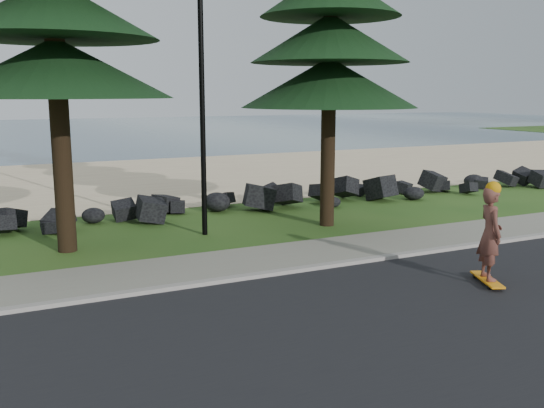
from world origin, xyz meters
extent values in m
plane|color=#274E18|center=(0.00, 0.00, 0.00)|extent=(160.00, 160.00, 0.00)
cube|color=black|center=(0.00, -4.50, 0.01)|extent=(160.00, 7.00, 0.02)
cube|color=#9B948B|center=(0.00, -0.90, 0.05)|extent=(160.00, 0.20, 0.10)
cube|color=gray|center=(0.00, 0.20, 0.04)|extent=(160.00, 2.00, 0.08)
cube|color=#CCAE88|center=(0.00, 14.50, 0.01)|extent=(160.00, 15.00, 0.01)
cube|color=#365367|center=(0.00, 51.00, 0.00)|extent=(160.00, 58.00, 0.01)
cylinder|color=black|center=(3.50, 2.80, 6.00)|extent=(0.40, 0.40, 12.00)
cylinder|color=black|center=(0.00, 3.20, 4.00)|extent=(0.14, 0.14, 8.00)
cube|color=orange|center=(3.56, -3.23, 0.10)|extent=(0.66, 1.11, 0.04)
imported|color=brown|center=(3.56, -3.23, 1.03)|extent=(0.65, 0.78, 1.81)
sphere|color=#C6840B|center=(3.56, -3.23, 1.90)|extent=(0.29, 0.29, 0.29)
camera|label=1|loc=(-5.14, -11.64, 3.70)|focal=40.00mm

